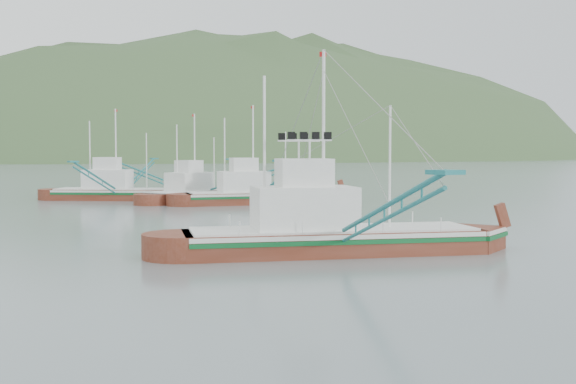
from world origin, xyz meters
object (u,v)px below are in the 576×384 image
bg_boat_right (256,184)px  bg_boat_far (197,182)px  bg_boat_extra (120,179)px  main_boat (330,210)px

bg_boat_right → bg_boat_far: (-3.39, 7.41, 0.06)m
bg_boat_far → bg_boat_extra: bearing=113.8°
bg_boat_right → bg_boat_far: bearing=129.3°
bg_boat_right → bg_boat_far: size_ratio=1.10×
main_boat → bg_boat_extra: main_boat is taller
bg_boat_far → bg_boat_extra: (-6.73, 6.14, 0.27)m
main_boat → bg_boat_extra: 47.78m
main_boat → bg_boat_far: main_boat is taller
bg_boat_far → bg_boat_extra: size_ratio=1.01×
bg_boat_right → bg_boat_extra: size_ratio=1.11×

